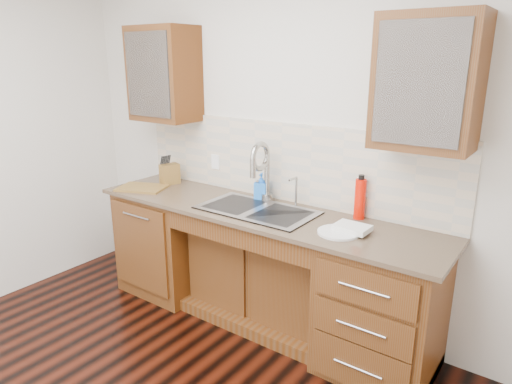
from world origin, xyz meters
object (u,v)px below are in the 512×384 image
Objects in this scene: soap_bottle at (261,186)px; plate at (339,232)px; cutting_board at (142,188)px; water_bottle at (360,199)px; knife_block at (170,174)px.

soap_bottle is 0.79× the size of plate.
soap_bottle reaches higher than plate.
cutting_board is (-0.97, -0.34, -0.09)m from soap_bottle.
water_bottle reaches higher than plate.
cutting_board is (-1.75, -0.37, -0.13)m from water_bottle.
plate is at bearing -88.23° from water_bottle.
knife_block is at bearing 73.02° from cutting_board.
cutting_board is at bearing -168.00° from water_bottle.
soap_bottle reaches higher than knife_block.
plate is at bearing 10.38° from knife_block.
plate is (0.01, -0.33, -0.13)m from water_bottle.
soap_bottle is at bearing 159.63° from plate.
cutting_board reaches higher than plate.
soap_bottle is 0.78m from water_bottle.
soap_bottle is 0.55× the size of cutting_board.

